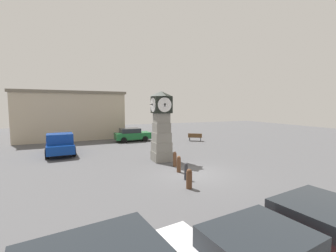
{
  "coord_description": "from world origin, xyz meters",
  "views": [
    {
      "loc": [
        -6.47,
        -11.69,
        4.09
      ],
      "look_at": [
        -0.27,
        3.51,
        2.61
      ],
      "focal_mm": 24.0,
      "sensor_mm": 36.0,
      "label": 1
    }
  ],
  "objects_px": {
    "clock_tower": "(161,126)",
    "bollard_end_row": "(175,159)",
    "car_far_lot": "(132,135)",
    "pickup_truck": "(60,143)",
    "car_by_building": "(323,227)",
    "bench": "(195,137)",
    "bollard_far_row": "(179,164)",
    "bollard_mid_row": "(186,171)",
    "bollard_near_tower": "(189,179)"
  },
  "relations": [
    {
      "from": "clock_tower",
      "to": "bollard_end_row",
      "type": "distance_m",
      "value": 2.79
    },
    {
      "from": "car_far_lot",
      "to": "pickup_truck",
      "type": "distance_m",
      "value": 8.59
    },
    {
      "from": "car_by_building",
      "to": "bench",
      "type": "bearing_deg",
      "value": 71.05
    },
    {
      "from": "bollard_far_row",
      "to": "bollard_end_row",
      "type": "distance_m",
      "value": 1.34
    },
    {
      "from": "car_far_lot",
      "to": "bollard_end_row",
      "type": "bearing_deg",
      "value": -89.08
    },
    {
      "from": "bollard_mid_row",
      "to": "bollard_far_row",
      "type": "height_order",
      "value": "bollard_far_row"
    },
    {
      "from": "pickup_truck",
      "to": "bollard_mid_row",
      "type": "bearing_deg",
      "value": -55.2
    },
    {
      "from": "car_far_lot",
      "to": "bench",
      "type": "distance_m",
      "value": 7.32
    },
    {
      "from": "car_far_lot",
      "to": "bollard_mid_row",
      "type": "bearing_deg",
      "value": -91.38
    },
    {
      "from": "bollard_mid_row",
      "to": "car_by_building",
      "type": "xyz_separation_m",
      "value": [
        0.69,
        -7.01,
        0.29
      ]
    },
    {
      "from": "bollard_mid_row",
      "to": "clock_tower",
      "type": "bearing_deg",
      "value": 86.55
    },
    {
      "from": "bollard_near_tower",
      "to": "bench",
      "type": "relative_size",
      "value": 0.61
    },
    {
      "from": "bollard_near_tower",
      "to": "bench",
      "type": "xyz_separation_m",
      "value": [
        7.64,
        13.18,
        0.02
      ]
    },
    {
      "from": "car_far_lot",
      "to": "bench",
      "type": "bearing_deg",
      "value": -20.84
    },
    {
      "from": "bollard_mid_row",
      "to": "bollard_far_row",
      "type": "xyz_separation_m",
      "value": [
        0.23,
        1.44,
        0.04
      ]
    },
    {
      "from": "bollard_end_row",
      "to": "bench",
      "type": "relative_size",
      "value": 0.62
    },
    {
      "from": "bench",
      "to": "bollard_near_tower",
      "type": "bearing_deg",
      "value": -120.12
    },
    {
      "from": "bollard_mid_row",
      "to": "bollard_end_row",
      "type": "height_order",
      "value": "bollard_end_row"
    },
    {
      "from": "bollard_mid_row",
      "to": "car_far_lot",
      "type": "relative_size",
      "value": 0.23
    },
    {
      "from": "bollard_far_row",
      "to": "bollard_mid_row",
      "type": "bearing_deg",
      "value": -98.97
    },
    {
      "from": "bollard_end_row",
      "to": "bench",
      "type": "bearing_deg",
      "value": 54.1
    },
    {
      "from": "clock_tower",
      "to": "car_by_building",
      "type": "height_order",
      "value": "clock_tower"
    },
    {
      "from": "bollard_near_tower",
      "to": "car_far_lot",
      "type": "relative_size",
      "value": 0.24
    },
    {
      "from": "clock_tower",
      "to": "bollard_near_tower",
      "type": "height_order",
      "value": "clock_tower"
    },
    {
      "from": "pickup_truck",
      "to": "bench",
      "type": "distance_m",
      "value": 14.24
    },
    {
      "from": "bollard_far_row",
      "to": "pickup_truck",
      "type": "relative_size",
      "value": 0.2
    },
    {
      "from": "bollard_far_row",
      "to": "bollard_end_row",
      "type": "bearing_deg",
      "value": 76.56
    },
    {
      "from": "bollard_mid_row",
      "to": "car_by_building",
      "type": "relative_size",
      "value": 0.22
    },
    {
      "from": "pickup_truck",
      "to": "bollard_far_row",
      "type": "bearing_deg",
      "value": -50.01
    },
    {
      "from": "bollard_near_tower",
      "to": "bollard_end_row",
      "type": "xyz_separation_m",
      "value": [
        0.99,
        3.99,
        0.01
      ]
    },
    {
      "from": "bollard_near_tower",
      "to": "car_by_building",
      "type": "height_order",
      "value": "car_by_building"
    },
    {
      "from": "clock_tower",
      "to": "bench",
      "type": "xyz_separation_m",
      "value": [
        6.91,
        7.33,
        -2.06
      ]
    },
    {
      "from": "clock_tower",
      "to": "pickup_truck",
      "type": "relative_size",
      "value": 1.02
    },
    {
      "from": "bollard_near_tower",
      "to": "bench",
      "type": "distance_m",
      "value": 15.23
    },
    {
      "from": "bollard_end_row",
      "to": "pickup_truck",
      "type": "bearing_deg",
      "value": 135.98
    },
    {
      "from": "clock_tower",
      "to": "bollard_end_row",
      "type": "height_order",
      "value": "clock_tower"
    },
    {
      "from": "clock_tower",
      "to": "bollard_mid_row",
      "type": "bearing_deg",
      "value": -93.45
    },
    {
      "from": "bollard_mid_row",
      "to": "bench",
      "type": "relative_size",
      "value": 0.58
    },
    {
      "from": "bench",
      "to": "car_by_building",
      "type": "bearing_deg",
      "value": -108.95
    },
    {
      "from": "pickup_truck",
      "to": "clock_tower",
      "type": "bearing_deg",
      "value": -36.62
    },
    {
      "from": "clock_tower",
      "to": "bollard_far_row",
      "type": "height_order",
      "value": "clock_tower"
    },
    {
      "from": "car_by_building",
      "to": "bench",
      "type": "height_order",
      "value": "car_by_building"
    },
    {
      "from": "bollard_far_row",
      "to": "bollard_end_row",
      "type": "height_order",
      "value": "bollard_far_row"
    },
    {
      "from": "bollard_mid_row",
      "to": "bench",
      "type": "xyz_separation_m",
      "value": [
        7.19,
        11.93,
        0.05
      ]
    },
    {
      "from": "bollard_end_row",
      "to": "bollard_far_row",
      "type": "bearing_deg",
      "value": -103.44
    },
    {
      "from": "bench",
      "to": "bollard_far_row",
      "type": "bearing_deg",
      "value": -123.57
    },
    {
      "from": "clock_tower",
      "to": "bollard_near_tower",
      "type": "xyz_separation_m",
      "value": [
        -0.73,
        -5.84,
        -2.08
      ]
    },
    {
      "from": "bollard_end_row",
      "to": "car_far_lot",
      "type": "relative_size",
      "value": 0.25
    },
    {
      "from": "car_by_building",
      "to": "pickup_truck",
      "type": "height_order",
      "value": "pickup_truck"
    },
    {
      "from": "bollard_near_tower",
      "to": "bollard_end_row",
      "type": "distance_m",
      "value": 4.11
    }
  ]
}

